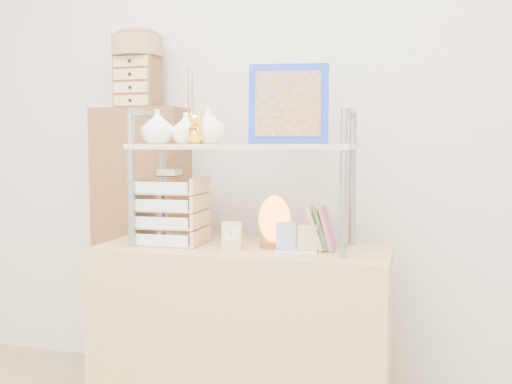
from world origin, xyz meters
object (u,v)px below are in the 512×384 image
desk (243,334)px  cabinet (143,242)px  salt_lamp (275,221)px  letter_tray (171,214)px

desk → cabinet: 0.80m
salt_lamp → cabinet: bearing=155.1°
cabinet → salt_lamp: bearing=-26.0°
desk → letter_tray: size_ratio=3.79×
cabinet → salt_lamp: cabinet is taller
cabinet → desk: bearing=-30.8°
cabinet → salt_lamp: size_ratio=6.34×
letter_tray → salt_lamp: bearing=4.6°
cabinet → salt_lamp: (0.78, -0.36, 0.18)m
desk → cabinet: cabinet is taller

